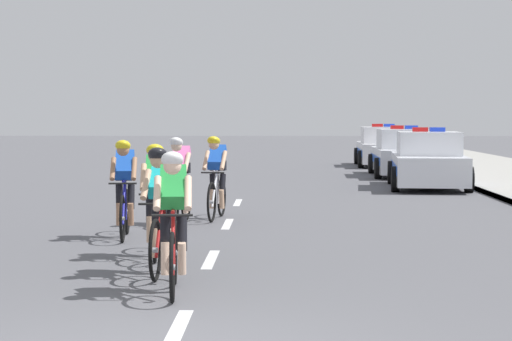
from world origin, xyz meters
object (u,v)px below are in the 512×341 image
Objects in this scene: cyclist_fourth at (125,188)px; police_car_nearest at (428,162)px; police_car_second at (404,155)px; cyclist_sixth at (216,177)px; police_car_third at (383,148)px; cyclist_lead at (173,220)px; cyclist_third at (156,199)px; cyclist_fifth at (180,180)px; cyclist_second at (162,209)px.

police_car_nearest is (6.29, 10.14, -0.11)m from cyclist_fourth.
cyclist_sixth is at bearing -112.38° from police_car_second.
cyclist_lead is at bearing -101.32° from police_car_third.
police_car_third is (5.03, 25.13, -0.11)m from cyclist_lead.
police_car_second is (6.29, 14.92, -0.11)m from cyclist_fourth.
cyclist_fourth is 16.19m from police_car_second.
police_car_nearest is (5.03, 14.55, -0.11)m from cyclist_lead.
cyclist_lead is 15.40m from police_car_nearest.
police_car_nearest is at bearing -90.01° from police_car_third.
cyclist_third is 2.03m from cyclist_fourth.
cyclist_fifth is at bearing -113.28° from police_car_second.
cyclist_second is 1.00× the size of cyclist_third.
police_car_third reaches higher than cyclist_fourth.
police_car_second and police_car_third have the same top height.
cyclist_lead is 1.00× the size of cyclist_second.
cyclist_fifth is 1.01m from cyclist_sixth.
cyclist_third is 13.25m from police_car_nearest.
police_car_nearest is (5.05, 7.49, -0.11)m from cyclist_sixth.
cyclist_fifth is at bearing 91.33° from cyclist_third.
cyclist_sixth is at bearing -105.61° from police_car_third.
cyclist_third is at bearing -96.25° from cyclist_sixth.
cyclist_fourth is 11.93m from police_car_nearest.
police_car_nearest is 1.02× the size of police_car_third.
police_car_second is (5.55, 16.81, -0.11)m from cyclist_third.
cyclist_second is 1.35m from cyclist_third.
cyclist_fourth is at bearing -112.86° from police_car_second.
police_car_third is (5.05, 18.07, -0.11)m from cyclist_sixth.
cyclist_fourth is at bearing 105.92° from cyclist_lead.
cyclist_fourth is 2.93m from cyclist_sixth.
police_car_third reaches higher than cyclist_third.
cyclist_fourth is at bearing -121.80° from police_car_nearest.
cyclist_sixth is 18.76m from police_car_third.
police_car_nearest is 1.02× the size of police_car_second.
police_car_nearest is (5.55, 12.03, -0.11)m from cyclist_third.
police_car_nearest is at bearing 58.20° from cyclist_fourth.
police_car_second is at bearing -90.00° from police_car_third.
cyclist_lead and cyclist_sixth have the same top height.
cyclist_third is 3.72m from cyclist_fifth.
cyclist_fourth is (-0.99, 3.22, 0.00)m from cyclist_second.
cyclist_second is at bearing -111.63° from police_car_nearest.
police_car_second is at bearing 71.74° from cyclist_third.
police_car_nearest is at bearing 65.26° from cyclist_third.
cyclist_lead is 0.39× the size of police_car_third.
cyclist_third is 0.39× the size of police_car_second.
police_car_nearest reaches higher than cyclist_lead.
police_car_second is at bearing 67.62° from cyclist_sixth.
cyclist_sixth is (-0.02, 7.06, 0.00)m from cyclist_lead.
cyclist_fourth is 0.39× the size of police_car_second.
police_car_nearest is (5.63, 8.31, -0.11)m from cyclist_fifth.
police_car_third is (5.30, 23.95, -0.11)m from cyclist_second.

